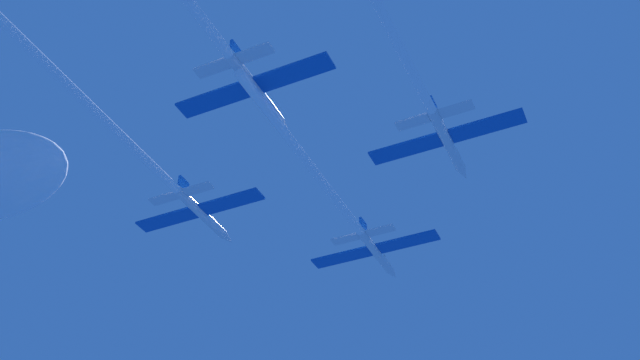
# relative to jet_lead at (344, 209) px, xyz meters

# --- Properties ---
(jet_lead) EXTENTS (20.50, 51.66, 3.40)m
(jet_lead) POSITION_rel_jet_lead_xyz_m (0.00, 0.00, 0.00)
(jet_lead) COLOR silver
(jet_left_wing) EXTENTS (20.50, 54.51, 3.40)m
(jet_left_wing) POSITION_rel_jet_lead_xyz_m (-19.79, -20.57, 0.92)
(jet_left_wing) COLOR silver
(jet_right_wing) EXTENTS (20.50, 54.37, 3.40)m
(jet_right_wing) POSITION_rel_jet_lead_xyz_m (17.67, -20.69, 1.27)
(jet_right_wing) COLOR silver
(jet_slot) EXTENTS (20.50, 50.58, 3.40)m
(jet_slot) POSITION_rel_jet_lead_xyz_m (-0.46, -37.44, 1.64)
(jet_slot) COLOR silver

